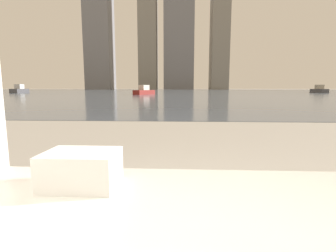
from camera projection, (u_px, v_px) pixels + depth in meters
name	position (u px, v px, depth m)	size (l,w,h in m)	color
towel_stack	(81.00, 169.00, 0.89)	(0.24, 0.19, 0.12)	white
harbor_water	(181.00, 91.00, 61.33)	(180.00, 110.00, 0.01)	slate
harbor_boat_0	(319.00, 90.00, 44.08)	(1.46, 3.64, 1.34)	#4C4C51
harbor_boat_1	(20.00, 90.00, 43.30)	(1.51, 3.82, 1.41)	#4C4C51
harbor_boat_2	(144.00, 91.00, 32.85)	(2.54, 3.29, 1.19)	maroon
skyline_tower_0	(99.00, 31.00, 114.81)	(11.03, 11.28, 50.94)	slate
skyline_tower_1	(148.00, 10.00, 112.44)	(7.74, 9.37, 67.96)	gray
skyline_tower_2	(179.00, 37.00, 113.45)	(12.99, 7.19, 44.63)	slate
skyline_tower_3	(219.00, 42.00, 112.84)	(7.28, 12.69, 40.67)	gray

